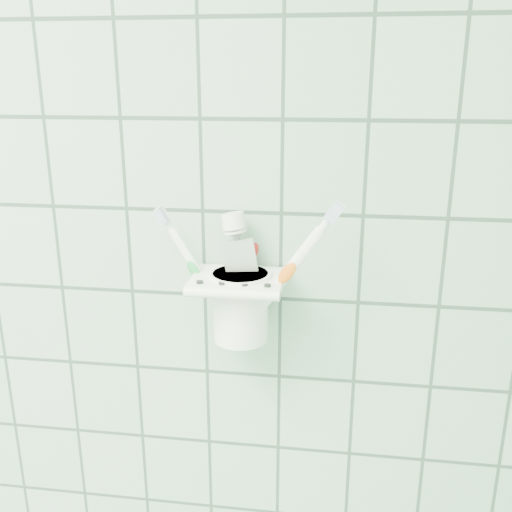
{
  "coord_description": "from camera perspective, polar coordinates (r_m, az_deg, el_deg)",
  "views": [
    {
      "loc": [
        0.78,
        0.5,
        1.53
      ],
      "look_at": [
        0.7,
        1.1,
        1.34
      ],
      "focal_mm": 40.0,
      "sensor_mm": 36.0,
      "label": 1
    }
  ],
  "objects": [
    {
      "name": "holder_bracket",
      "position": [
        0.71,
        -1.82,
        -2.62
      ],
      "size": [
        0.11,
        0.1,
        0.04
      ],
      "color": "white",
      "rests_on": "wall_back"
    },
    {
      "name": "toothpaste_tube",
      "position": [
        0.71,
        -0.39,
        -0.93
      ],
      "size": [
        0.06,
        0.04,
        0.16
      ],
      "rotation": [
        -0.11,
        -0.15,
        0.21
      ],
      "color": "silver",
      "rests_on": "cup"
    },
    {
      "name": "toothbrush_orange",
      "position": [
        0.68,
        -2.01,
        -0.05
      ],
      "size": [
        0.11,
        0.02,
        0.2
      ],
      "rotation": [
        -0.11,
        0.6,
        -0.17
      ],
      "color": "white",
      "rests_on": "cup"
    },
    {
      "name": "toothbrush_blue",
      "position": [
        0.71,
        -2.95,
        0.31
      ],
      "size": [
        0.06,
        0.08,
        0.2
      ],
      "rotation": [
        -0.45,
        0.23,
        -0.09
      ],
      "color": "white",
      "rests_on": "cup"
    },
    {
      "name": "toothbrush_pink",
      "position": [
        0.71,
        -2.47,
        -0.67
      ],
      "size": [
        0.09,
        0.02,
        0.18
      ],
      "rotation": [
        0.07,
        -0.53,
        -0.21
      ],
      "color": "white",
      "rests_on": "cup"
    },
    {
      "name": "cup",
      "position": [
        0.72,
        -1.55,
        -4.74
      ],
      "size": [
        0.08,
        0.08,
        0.09
      ],
      "color": "white",
      "rests_on": "holder_bracket"
    }
  ]
}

